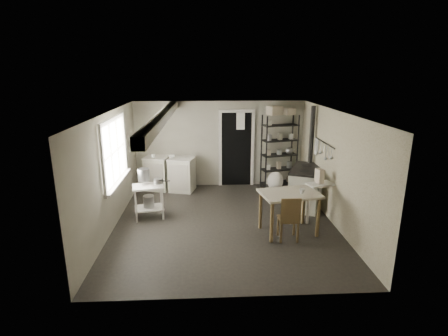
{
  "coord_description": "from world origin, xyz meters",
  "views": [
    {
      "loc": [
        -0.36,
        -6.72,
        3.08
      ],
      "look_at": [
        0.0,
        0.3,
        1.1
      ],
      "focal_mm": 28.0,
      "sensor_mm": 36.0,
      "label": 1
    }
  ],
  "objects_px": {
    "work_table": "(288,214)",
    "flour_sack": "(275,182)",
    "prep_table": "(149,200)",
    "stockpot": "(144,175)",
    "base_cabinets": "(170,173)",
    "stove": "(305,188)",
    "chair": "(288,215)",
    "shelf_rack": "(279,153)"
  },
  "relations": [
    {
      "from": "flour_sack",
      "to": "stockpot",
      "type": "bearing_deg",
      "value": -154.09
    },
    {
      "from": "prep_table",
      "to": "shelf_rack",
      "type": "distance_m",
      "value": 3.72
    },
    {
      "from": "shelf_rack",
      "to": "stove",
      "type": "relative_size",
      "value": 1.68
    },
    {
      "from": "work_table",
      "to": "flour_sack",
      "type": "height_order",
      "value": "work_table"
    },
    {
      "from": "shelf_rack",
      "to": "chair",
      "type": "distance_m",
      "value": 3.06
    },
    {
      "from": "shelf_rack",
      "to": "work_table",
      "type": "distance_m",
      "value": 2.8
    },
    {
      "from": "shelf_rack",
      "to": "chair",
      "type": "relative_size",
      "value": 2.25
    },
    {
      "from": "stockpot",
      "to": "base_cabinets",
      "type": "relative_size",
      "value": 0.2
    },
    {
      "from": "work_table",
      "to": "flour_sack",
      "type": "xyz_separation_m",
      "value": [
        0.23,
        2.48,
        -0.14
      ]
    },
    {
      "from": "base_cabinets",
      "to": "flour_sack",
      "type": "relative_size",
      "value": 2.65
    },
    {
      "from": "base_cabinets",
      "to": "chair",
      "type": "relative_size",
      "value": 1.54
    },
    {
      "from": "stove",
      "to": "flour_sack",
      "type": "bearing_deg",
      "value": 136.05
    },
    {
      "from": "work_table",
      "to": "flour_sack",
      "type": "relative_size",
      "value": 2.13
    },
    {
      "from": "stockpot",
      "to": "flour_sack",
      "type": "distance_m",
      "value": 3.56
    },
    {
      "from": "prep_table",
      "to": "work_table",
      "type": "height_order",
      "value": "work_table"
    },
    {
      "from": "base_cabinets",
      "to": "work_table",
      "type": "distance_m",
      "value": 3.7
    },
    {
      "from": "prep_table",
      "to": "stockpot",
      "type": "bearing_deg",
      "value": 130.98
    },
    {
      "from": "flour_sack",
      "to": "prep_table",
      "type": "bearing_deg",
      "value": -151.83
    },
    {
      "from": "work_table",
      "to": "base_cabinets",
      "type": "bearing_deg",
      "value": 133.54
    },
    {
      "from": "base_cabinets",
      "to": "shelf_rack",
      "type": "xyz_separation_m",
      "value": [
        2.9,
        0.04,
        0.49
      ]
    },
    {
      "from": "chair",
      "to": "base_cabinets",
      "type": "bearing_deg",
      "value": 131.05
    },
    {
      "from": "stockpot",
      "to": "flour_sack",
      "type": "bearing_deg",
      "value": 25.91
    },
    {
      "from": "flour_sack",
      "to": "shelf_rack",
      "type": "bearing_deg",
      "value": 62.28
    },
    {
      "from": "prep_table",
      "to": "flour_sack",
      "type": "bearing_deg",
      "value": 28.17
    },
    {
      "from": "chair",
      "to": "work_table",
      "type": "bearing_deg",
      "value": 77.05
    },
    {
      "from": "stockpot",
      "to": "chair",
      "type": "xyz_separation_m",
      "value": [
        2.84,
        -1.24,
        -0.45
      ]
    },
    {
      "from": "chair",
      "to": "flour_sack",
      "type": "xyz_separation_m",
      "value": [
        0.3,
        2.77,
        -0.24
      ]
    },
    {
      "from": "prep_table",
      "to": "chair",
      "type": "height_order",
      "value": "chair"
    },
    {
      "from": "shelf_rack",
      "to": "stockpot",
      "type": "bearing_deg",
      "value": -165.78
    },
    {
      "from": "stockpot",
      "to": "prep_table",
      "type": "bearing_deg",
      "value": -49.02
    },
    {
      "from": "work_table",
      "to": "flour_sack",
      "type": "bearing_deg",
      "value": 84.69
    },
    {
      "from": "work_table",
      "to": "stove",
      "type": "bearing_deg",
      "value": 62.47
    },
    {
      "from": "shelf_rack",
      "to": "chair",
      "type": "xyz_separation_m",
      "value": [
        -0.42,
        -3.0,
        -0.46
      ]
    },
    {
      "from": "prep_table",
      "to": "base_cabinets",
      "type": "height_order",
      "value": "base_cabinets"
    },
    {
      "from": "base_cabinets",
      "to": "shelf_rack",
      "type": "distance_m",
      "value": 2.94
    },
    {
      "from": "prep_table",
      "to": "stockpot",
      "type": "distance_m",
      "value": 0.56
    },
    {
      "from": "stove",
      "to": "chair",
      "type": "distance_m",
      "value": 1.82
    },
    {
      "from": "stockpot",
      "to": "shelf_rack",
      "type": "distance_m",
      "value": 3.71
    },
    {
      "from": "base_cabinets",
      "to": "work_table",
      "type": "relative_size",
      "value": 1.24
    },
    {
      "from": "prep_table",
      "to": "shelf_rack",
      "type": "bearing_deg",
      "value": 30.47
    },
    {
      "from": "base_cabinets",
      "to": "shelf_rack",
      "type": "bearing_deg",
      "value": 15.12
    },
    {
      "from": "base_cabinets",
      "to": "stove",
      "type": "height_order",
      "value": "base_cabinets"
    }
  ]
}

